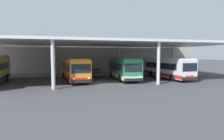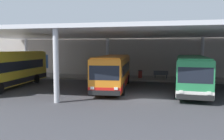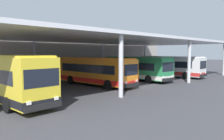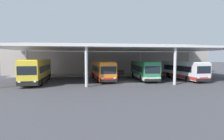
# 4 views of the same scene
# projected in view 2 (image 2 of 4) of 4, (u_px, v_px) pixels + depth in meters

# --- Properties ---
(ground_plane) EXTENTS (200.00, 200.00, 0.00)m
(ground_plane) POSITION_uv_depth(u_px,v_px,m) (146.00, 99.00, 17.91)
(ground_plane) COLOR #3D3D42
(platform_kerb) EXTENTS (42.00, 4.50, 0.18)m
(platform_kerb) POSITION_uv_depth(u_px,v_px,m) (152.00, 79.00, 29.35)
(platform_kerb) COLOR gray
(platform_kerb) RESTS_ON ground
(station_building_facade) EXTENTS (48.00, 1.60, 7.00)m
(station_building_facade) POSITION_uv_depth(u_px,v_px,m) (153.00, 51.00, 32.20)
(station_building_facade) COLOR #ADA399
(station_building_facade) RESTS_ON ground
(canopy_shelter) EXTENTS (40.00, 17.00, 5.55)m
(canopy_shelter) POSITION_uv_depth(u_px,v_px,m) (150.00, 34.00, 22.78)
(canopy_shelter) COLOR silver
(canopy_shelter) RESTS_ON ground
(bus_nearest_bay) EXTENTS (3.10, 11.44, 3.57)m
(bus_nearest_bay) POSITION_uv_depth(u_px,v_px,m) (10.00, 69.00, 23.20)
(bus_nearest_bay) COLOR yellow
(bus_nearest_bay) RESTS_ON ground
(bus_second_bay) EXTENTS (3.26, 10.68, 3.17)m
(bus_second_bay) POSITION_uv_depth(u_px,v_px,m) (113.00, 71.00, 22.56)
(bus_second_bay) COLOR orange
(bus_second_bay) RESTS_ON ground
(bus_middle_bay) EXTENTS (3.24, 10.68, 3.17)m
(bus_middle_bay) POSITION_uv_depth(u_px,v_px,m) (191.00, 73.00, 20.80)
(bus_middle_bay) COLOR #28844C
(bus_middle_bay) RESTS_ON ground
(bench_waiting) EXTENTS (1.80, 0.45, 0.92)m
(bench_waiting) POSITION_uv_depth(u_px,v_px,m) (161.00, 74.00, 29.14)
(bench_waiting) COLOR #4C515B
(bench_waiting) RESTS_ON platform_kerb
(trash_bin) EXTENTS (0.52, 0.52, 0.98)m
(trash_bin) POSITION_uv_depth(u_px,v_px,m) (140.00, 74.00, 29.37)
(trash_bin) COLOR maroon
(trash_bin) RESTS_ON platform_kerb
(banner_sign) EXTENTS (0.70, 0.12, 3.20)m
(banner_sign) POSITION_uv_depth(u_px,v_px,m) (46.00, 63.00, 31.30)
(banner_sign) COLOR #B2B2B7
(banner_sign) RESTS_ON platform_kerb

